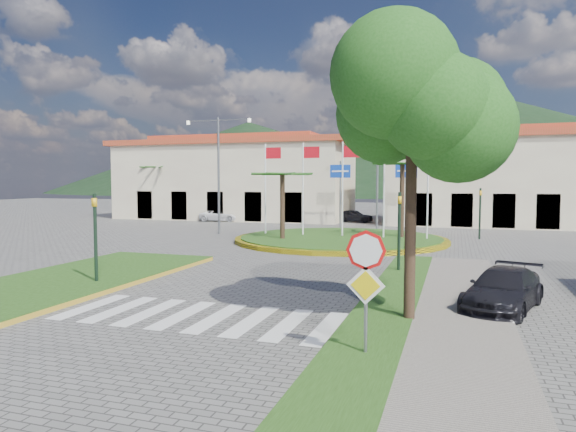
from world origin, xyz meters
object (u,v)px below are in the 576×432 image
(car_side_right, at_px, (503,289))
(roundabout_island, at_px, (340,239))
(deciduous_tree, at_px, (412,118))
(car_dark_a, at_px, (354,216))
(car_dark_b, at_px, (404,218))
(stop_sign, at_px, (366,273))
(white_van, at_px, (221,215))

(car_side_right, bearing_deg, roundabout_island, 136.14)
(roundabout_island, xyz_separation_m, deciduous_tree, (5.50, -17.00, 5.01))
(car_dark_a, relative_size, car_dark_b, 0.96)
(stop_sign, bearing_deg, deciduous_tree, 78.82)
(stop_sign, xyz_separation_m, white_van, (-18.59, 32.09, -1.26))
(stop_sign, xyz_separation_m, car_dark_b, (-2.40, 33.44, -1.22))
(stop_sign, height_order, white_van, stop_sign)
(roundabout_island, relative_size, stop_sign, 4.79)
(white_van, bearing_deg, roundabout_island, -137.84)
(car_dark_a, bearing_deg, car_dark_b, -106.90)
(car_dark_a, height_order, car_side_right, car_side_right)
(white_van, bearing_deg, car_dark_a, -82.94)
(roundabout_island, distance_m, deciduous_tree, 18.55)
(car_dark_a, distance_m, car_side_right, 31.16)
(white_van, distance_m, car_dark_b, 16.25)
(roundabout_island, height_order, car_dark_a, roundabout_island)
(car_dark_b, distance_m, car_side_right, 28.60)
(stop_sign, bearing_deg, car_side_right, 60.83)
(white_van, xyz_separation_m, car_side_right, (21.58, -26.74, 0.05))
(car_dark_a, distance_m, car_dark_b, 4.75)
(deciduous_tree, distance_m, white_van, 35.13)
(roundabout_island, relative_size, white_van, 3.33)
(roundabout_island, relative_size, deciduous_tree, 1.87)
(white_van, relative_size, car_dark_b, 1.11)
(car_dark_b, bearing_deg, deciduous_tree, -157.45)
(stop_sign, distance_m, car_dark_a, 35.60)
(deciduous_tree, bearing_deg, car_side_right, 44.16)
(deciduous_tree, distance_m, car_dark_a, 33.06)
(deciduous_tree, xyz_separation_m, car_dark_b, (-3.00, 30.41, -4.61))
(roundabout_island, xyz_separation_m, car_dark_b, (2.50, 13.41, 0.40))
(white_van, distance_m, car_dark_a, 12.01)
(deciduous_tree, xyz_separation_m, white_van, (-19.19, 29.06, -4.64))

